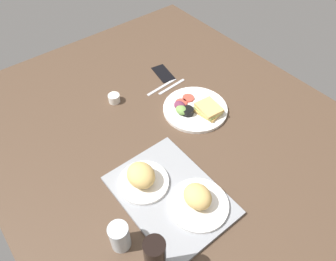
# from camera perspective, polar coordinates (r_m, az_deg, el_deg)

# --- Properties ---
(ground_plane) EXTENTS (1.90, 1.50, 0.03)m
(ground_plane) POSITION_cam_1_polar(r_m,az_deg,el_deg) (1.39, 1.48, -1.42)
(ground_plane) COLOR #4C3828
(serving_tray) EXTENTS (0.45, 0.33, 0.02)m
(serving_tray) POSITION_cam_1_polar(r_m,az_deg,el_deg) (1.20, 0.41, -11.61)
(serving_tray) COLOR gray
(serving_tray) RESTS_ON ground_plane
(bread_plate_near) EXTENTS (0.22, 0.22, 0.09)m
(bread_plate_near) POSITION_cam_1_polar(r_m,az_deg,el_deg) (1.15, 5.46, -12.46)
(bread_plate_near) COLOR white
(bread_plate_near) RESTS_ON serving_tray
(bread_plate_far) EXTENTS (0.19, 0.19, 0.09)m
(bread_plate_far) POSITION_cam_1_polar(r_m,az_deg,el_deg) (1.19, -4.75, -8.51)
(bread_plate_far) COLOR white
(bread_plate_far) RESTS_ON serving_tray
(plate_with_salad) EXTENTS (0.30, 0.30, 0.05)m
(plate_with_salad) POSITION_cam_1_polar(r_m,az_deg,el_deg) (1.48, 5.01, 3.94)
(plate_with_salad) COLOR white
(plate_with_salad) RESTS_ON ground_plane
(drinking_glass) EXTENTS (0.07, 0.07, 0.11)m
(drinking_glass) POSITION_cam_1_polar(r_m,az_deg,el_deg) (1.08, -8.75, -18.45)
(drinking_glass) COLOR silver
(drinking_glass) RESTS_ON ground_plane
(soda_bottle) EXTENTS (0.06, 0.06, 0.22)m
(soda_bottle) POSITION_cam_1_polar(r_m,az_deg,el_deg) (0.99, -2.30, -22.34)
(soda_bottle) COLOR black
(soda_bottle) RESTS_ON ground_plane
(espresso_cup) EXTENTS (0.06, 0.06, 0.04)m
(espresso_cup) POSITION_cam_1_polar(r_m,az_deg,el_deg) (1.54, -9.72, 5.77)
(espresso_cup) COLOR silver
(espresso_cup) RESTS_ON ground_plane
(fork) EXTENTS (0.03, 0.17, 0.01)m
(fork) POSITION_cam_1_polar(r_m,az_deg,el_deg) (1.61, 0.69, 7.98)
(fork) COLOR #B7B7BC
(fork) RESTS_ON ground_plane
(knife) EXTENTS (0.03, 0.19, 0.01)m
(knife) POSITION_cam_1_polar(r_m,az_deg,el_deg) (1.61, -1.11, 7.94)
(knife) COLOR #B7B7BC
(knife) RESTS_ON ground_plane
(cell_phone) EXTENTS (0.15, 0.10, 0.01)m
(cell_phone) POSITION_cam_1_polar(r_m,az_deg,el_deg) (1.70, -0.89, 10.35)
(cell_phone) COLOR black
(cell_phone) RESTS_ON ground_plane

